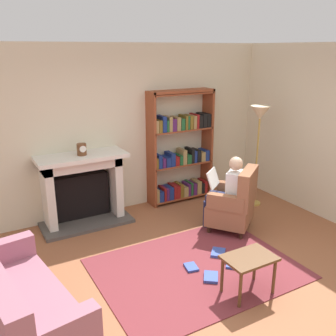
{
  "coord_description": "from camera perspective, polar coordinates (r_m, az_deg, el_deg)",
  "views": [
    {
      "loc": [
        -2.28,
        -3.04,
        2.61
      ],
      "look_at": [
        0.1,
        1.2,
        1.05
      ],
      "focal_mm": 39.97,
      "sensor_mm": 36.0,
      "label": 1
    }
  ],
  "objects": [
    {
      "name": "mantel_clock",
      "position": [
        5.63,
        -13.02,
        2.78
      ],
      "size": [
        0.14,
        0.14,
        0.17
      ],
      "color": "brown",
      "rests_on": "fireplace"
    },
    {
      "name": "area_rug",
      "position": [
        4.82,
        4.36,
        -15.03
      ],
      "size": [
        2.4,
        1.8,
        0.01
      ],
      "primitive_type": "cube",
      "color": "maroon",
      "rests_on": "ground"
    },
    {
      "name": "back_wall",
      "position": [
        6.17,
        -7.0,
        5.87
      ],
      "size": [
        5.6,
        0.1,
        2.7
      ],
      "primitive_type": "cube",
      "color": "beige",
      "rests_on": "ground"
    },
    {
      "name": "side_table",
      "position": [
        4.29,
        12.25,
        -13.92
      ],
      "size": [
        0.56,
        0.39,
        0.46
      ],
      "color": "brown",
      "rests_on": "ground"
    },
    {
      "name": "armchair_reading",
      "position": [
        5.63,
        10.15,
        -5.35
      ],
      "size": [
        0.88,
        0.88,
        0.97
      ],
      "rotation": [
        0.0,
        0.0,
        3.79
      ],
      "color": "#331E14",
      "rests_on": "ground"
    },
    {
      "name": "fireplace",
      "position": [
        5.9,
        -12.95,
        -2.75
      ],
      "size": [
        1.37,
        0.64,
        1.11
      ],
      "color": "#4C4742",
      "rests_on": "ground"
    },
    {
      "name": "floor_lamp",
      "position": [
        6.36,
        13.78,
        6.85
      ],
      "size": [
        0.32,
        0.32,
        1.72
      ],
      "color": "#B7933F",
      "rests_on": "ground"
    },
    {
      "name": "seated_reader",
      "position": [
        5.59,
        9.09,
        -3.32
      ],
      "size": [
        0.56,
        0.59,
        1.14
      ],
      "rotation": [
        0.0,
        0.0,
        3.79
      ],
      "color": "white",
      "rests_on": "ground"
    },
    {
      "name": "scattered_books",
      "position": [
        4.87,
        7.22,
        -14.4
      ],
      "size": [
        0.73,
        0.68,
        0.04
      ],
      "color": "#334CA5",
      "rests_on": "area_rug"
    },
    {
      "name": "side_wall_right",
      "position": [
        6.66,
        19.38,
        5.87
      ],
      "size": [
        0.1,
        5.2,
        2.7
      ],
      "primitive_type": "cube",
      "color": "beige",
      "rests_on": "ground"
    },
    {
      "name": "ground",
      "position": [
        4.62,
        6.5,
        -16.81
      ],
      "size": [
        14.0,
        14.0,
        0.0
      ],
      "primitive_type": "plane",
      "color": "#945737"
    },
    {
      "name": "bookshelf",
      "position": [
        6.52,
        1.93,
        2.8
      ],
      "size": [
        1.17,
        0.32,
        1.95
      ],
      "color": "brown",
      "rests_on": "ground"
    },
    {
      "name": "sofa_floral",
      "position": [
        3.95,
        -21.62,
        -19.08
      ],
      "size": [
        0.97,
        1.79,
        0.85
      ],
      "rotation": [
        0.0,
        0.0,
        1.73
      ],
      "color": "#9B5F71",
      "rests_on": "ground"
    }
  ]
}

